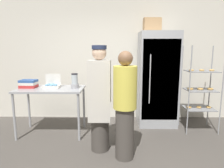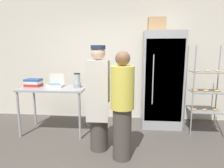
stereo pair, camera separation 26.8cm
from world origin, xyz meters
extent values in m
plane|color=#4C4742|center=(0.00, 0.00, 0.00)|extent=(14.00, 14.00, 0.00)
cube|color=silver|center=(0.00, 2.16, 1.43)|extent=(6.40, 0.12, 2.85)
cube|color=#9EA0A5|center=(0.93, 1.69, 0.99)|extent=(0.80, 0.65, 1.99)
cube|color=gray|center=(0.93, 1.37, 1.01)|extent=(0.73, 0.02, 1.63)
cylinder|color=silver|center=(0.71, 1.35, 1.04)|extent=(0.02, 0.02, 0.98)
cylinder|color=#93969B|center=(1.40, 1.11, 0.85)|extent=(0.02, 0.02, 1.70)
cylinder|color=#93969B|center=(1.40, 1.59, 0.85)|extent=(0.02, 0.02, 1.70)
cylinder|color=#93969B|center=(2.02, 1.59, 0.85)|extent=(0.02, 0.02, 1.70)
cube|color=gray|center=(1.71, 1.35, 0.45)|extent=(0.56, 0.44, 0.01)
torus|color=#DBA351|center=(1.51, 1.35, 0.48)|extent=(0.10, 0.10, 0.03)
torus|color=#DBA351|center=(1.71, 1.35, 0.48)|extent=(0.10, 0.10, 0.03)
torus|color=#DBA351|center=(1.91, 1.35, 0.48)|extent=(0.10, 0.10, 0.03)
cube|color=gray|center=(1.71, 1.35, 0.83)|extent=(0.56, 0.44, 0.01)
torus|color=#DBA351|center=(1.51, 1.35, 0.85)|extent=(0.11, 0.11, 0.04)
torus|color=#DBA351|center=(1.71, 1.35, 0.85)|extent=(0.11, 0.11, 0.04)
torus|color=#DBA351|center=(1.91, 1.35, 0.85)|extent=(0.11, 0.11, 0.04)
cube|color=gray|center=(1.71, 1.35, 1.20)|extent=(0.56, 0.44, 0.01)
torus|color=#DBA351|center=(1.51, 1.35, 1.22)|extent=(0.09, 0.09, 0.03)
torus|color=#DBA351|center=(1.71, 1.35, 1.22)|extent=(0.09, 0.09, 0.03)
torus|color=#DBA351|center=(1.91, 1.35, 1.22)|extent=(0.09, 0.09, 0.03)
cube|color=#9EA0A5|center=(-1.21, 1.14, 0.88)|extent=(1.23, 0.71, 0.04)
cylinder|color=#9EA0A5|center=(-1.78, 0.83, 0.43)|extent=(0.04, 0.04, 0.87)
cylinder|color=#9EA0A5|center=(-0.63, 0.83, 0.43)|extent=(0.04, 0.04, 0.87)
cylinder|color=#9EA0A5|center=(-1.78, 1.45, 0.43)|extent=(0.04, 0.04, 0.87)
cylinder|color=#9EA0A5|center=(-0.63, 1.45, 0.43)|extent=(0.04, 0.04, 0.87)
cube|color=silver|center=(-1.19, 1.16, 0.93)|extent=(0.30, 0.21, 0.05)
cube|color=silver|center=(-1.19, 1.27, 1.06)|extent=(0.29, 0.01, 0.21)
torus|color=#669EC6|center=(-1.26, 1.11, 0.96)|extent=(0.07, 0.07, 0.02)
torus|color=#669EC6|center=(-1.19, 1.11, 0.96)|extent=(0.07, 0.07, 0.02)
torus|color=#669EC6|center=(-1.11, 1.11, 0.96)|extent=(0.07, 0.07, 0.02)
torus|color=#669EC6|center=(-1.26, 1.16, 0.96)|extent=(0.07, 0.07, 0.02)
torus|color=#669EC6|center=(-1.19, 1.16, 0.96)|extent=(0.07, 0.07, 0.02)
torus|color=#669EC6|center=(-1.11, 1.16, 0.96)|extent=(0.07, 0.07, 0.02)
torus|color=#669EC6|center=(-1.26, 1.21, 0.96)|extent=(0.07, 0.07, 0.02)
torus|color=#669EC6|center=(-1.19, 1.21, 0.96)|extent=(0.07, 0.07, 0.02)
cylinder|color=#99999E|center=(-0.74, 1.14, 0.94)|extent=(0.15, 0.15, 0.08)
cylinder|color=#B2BCC1|center=(-0.74, 1.14, 1.07)|extent=(0.12, 0.12, 0.18)
cylinder|color=black|center=(-0.74, 1.14, 1.17)|extent=(0.12, 0.12, 0.02)
cube|color=#B72D2D|center=(-1.64, 1.19, 0.93)|extent=(0.30, 0.24, 0.06)
cube|color=silver|center=(-1.64, 1.19, 0.98)|extent=(0.31, 0.25, 0.05)
cube|color=#2D5193|center=(-1.64, 1.19, 1.03)|extent=(0.31, 0.24, 0.04)
cube|color=tan|center=(0.79, 1.77, 2.12)|extent=(0.35, 0.28, 0.27)
cube|color=#A58057|center=(0.79, 1.77, 2.26)|extent=(0.36, 0.15, 0.02)
cylinder|color=#47423D|center=(-0.23, 0.50, 0.41)|extent=(0.29, 0.29, 0.82)
cylinder|color=beige|center=(-0.23, 0.50, 1.14)|extent=(0.36, 0.36, 0.65)
sphere|color=beige|center=(-0.23, 0.50, 1.57)|extent=(0.22, 0.22, 0.22)
cube|color=beige|center=(-0.23, 0.31, 1.00)|extent=(0.34, 0.02, 0.93)
cylinder|color=#232D4C|center=(-0.23, 0.50, 1.66)|extent=(0.23, 0.23, 0.06)
cylinder|color=#47423D|center=(0.15, 0.26, 0.39)|extent=(0.28, 0.28, 0.78)
cylinder|color=#DBCC4C|center=(0.15, 0.26, 1.09)|extent=(0.34, 0.34, 0.62)
sphere|color=brown|center=(0.15, 0.26, 1.50)|extent=(0.21, 0.21, 0.21)
camera|label=1|loc=(-0.01, -2.55, 1.63)|focal=32.00mm
camera|label=2|loc=(0.26, -2.54, 1.63)|focal=32.00mm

